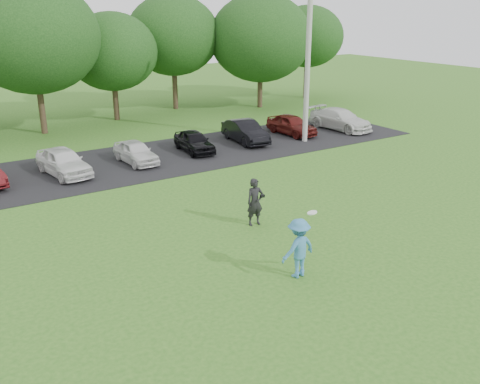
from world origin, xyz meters
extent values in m
plane|color=#2D631C|center=(0.00, 0.00, 0.00)|extent=(100.00, 100.00, 0.00)
cube|color=black|center=(0.00, 13.00, 0.01)|extent=(32.00, 6.50, 0.03)
cylinder|color=#AAA9A4|center=(9.60, 11.69, 4.90)|extent=(0.28, 0.28, 9.79)
imported|color=teal|center=(-0.50, -0.23, 0.86)|extent=(1.16, 0.73, 1.72)
cylinder|color=white|center=(-0.18, -0.37, 1.89)|extent=(0.28, 0.27, 0.11)
imported|color=black|center=(0.59, 3.47, 0.83)|extent=(0.65, 0.47, 1.66)
cube|color=black|center=(0.77, 3.29, 1.08)|extent=(0.15, 0.12, 0.10)
imported|color=silver|center=(-3.34, 12.70, 0.64)|extent=(1.91, 3.73, 1.21)
imported|color=silver|center=(0.09, 12.76, 0.56)|extent=(1.40, 3.17, 1.06)
imported|color=black|center=(3.40, 13.04, 0.57)|extent=(1.55, 3.27, 1.08)
imported|color=black|center=(6.69, 13.26, 0.63)|extent=(1.61, 3.72, 1.19)
imported|color=#551512|center=(9.95, 13.34, 0.61)|extent=(1.55, 3.47, 1.16)
imported|color=silver|center=(13.26, 12.80, 0.64)|extent=(2.12, 4.34, 1.22)
cylinder|color=#38281C|center=(-2.00, 21.60, 1.35)|extent=(0.36, 0.36, 2.70)
ellipsoid|color=#214C19|center=(-2.00, 21.60, 5.48)|extent=(7.42, 7.42, 6.31)
cylinder|color=#38281C|center=(3.00, 23.00, 1.10)|extent=(0.36, 0.36, 2.20)
ellipsoid|color=#214C19|center=(3.00, 23.00, 4.36)|extent=(5.76, 5.76, 4.90)
cylinder|color=#38281C|center=(8.00, 24.40, 1.35)|extent=(0.36, 0.36, 2.70)
ellipsoid|color=#214C19|center=(8.00, 24.40, 5.14)|extent=(6.50, 6.50, 5.53)
cylinder|color=#38281C|center=(13.50, 21.60, 1.10)|extent=(0.36, 0.36, 2.20)
ellipsoid|color=#214C19|center=(13.50, 21.60, 4.92)|extent=(7.24, 7.24, 6.15)
cylinder|color=#38281C|center=(19.00, 23.00, 1.35)|extent=(0.36, 0.36, 2.70)
ellipsoid|color=#214C19|center=(19.00, 23.00, 4.79)|extent=(5.58, 5.58, 4.74)
camera|label=1|loc=(-9.15, -10.59, 7.25)|focal=40.00mm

